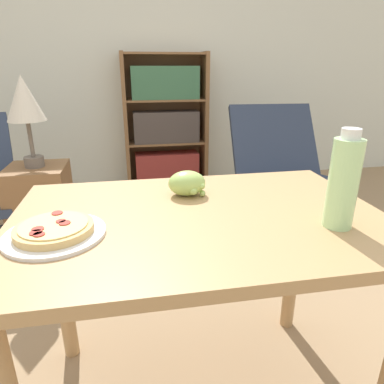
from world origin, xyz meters
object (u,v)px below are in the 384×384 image
at_px(side_table, 43,215).
at_px(table_lamp, 25,103).
at_px(grape_bunch, 187,183).
at_px(bookshelf, 166,125).
at_px(pizza_on_plate, 55,231).
at_px(drink_bottle, 343,182).
at_px(lounge_chair_far, 278,185).

height_order(side_table, table_lamp, table_lamp).
relative_size(grape_bunch, side_table, 0.21).
distance_m(bookshelf, table_lamp, 1.69).
bearing_deg(side_table, pizza_on_plate, -73.84).
distance_m(side_table, table_lamp, 0.68).
relative_size(pizza_on_plate, grape_bunch, 2.04).
xyz_separation_m(side_table, table_lamp, (0.00, 0.00, 0.68)).
bearing_deg(drink_bottle, lounge_chair_far, 70.41).
bearing_deg(grape_bunch, table_lamp, 127.18).
bearing_deg(pizza_on_plate, drink_bottle, -5.68).
bearing_deg(grape_bunch, bookshelf, 85.73).
height_order(pizza_on_plate, bookshelf, bookshelf).
distance_m(pizza_on_plate, bookshelf, 2.66).
relative_size(pizza_on_plate, drink_bottle, 0.96).
height_order(grape_bunch, side_table, grape_bunch).
bearing_deg(table_lamp, drink_bottle, -49.26).
height_order(drink_bottle, bookshelf, bookshelf).
xyz_separation_m(pizza_on_plate, side_table, (-0.35, 1.22, -0.46)).
height_order(lounge_chair_far, side_table, lounge_chair_far).
distance_m(grape_bunch, drink_bottle, 0.49).
distance_m(grape_bunch, side_table, 1.33).
bearing_deg(bookshelf, grape_bunch, -94.27).
bearing_deg(lounge_chair_far, grape_bunch, -122.02).
relative_size(lounge_chair_far, bookshelf, 0.67).
bearing_deg(bookshelf, side_table, -123.93).
height_order(grape_bunch, drink_bottle, drink_bottle).
height_order(drink_bottle, table_lamp, table_lamp).
relative_size(bookshelf, table_lamp, 2.52).
bearing_deg(table_lamp, side_table, 0.00).
height_order(pizza_on_plate, table_lamp, table_lamp).
xyz_separation_m(lounge_chair_far, side_table, (-1.70, -0.34, 0.02)).
relative_size(side_table, table_lamp, 1.20).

